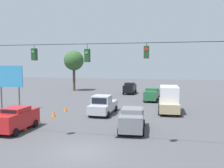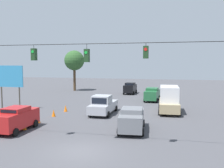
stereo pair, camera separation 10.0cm
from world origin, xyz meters
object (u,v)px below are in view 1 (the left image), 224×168
overhead_signal_span (87,76)px  sedan_black_withflow_deep (130,88)px  sedan_grey_crossing_near (132,119)px  traffic_cone_second (38,119)px  sedan_red_parked_shoulder (16,119)px  roadside_billboard (10,79)px  pickup_truck_silver_withflow_mid (103,105)px  box_truck_tan_oncoming_far (169,100)px  traffic_cone_third (54,113)px  sedan_green_oncoming_deep (152,94)px  tree_horizon_left (74,61)px  traffic_cone_fourth (65,108)px  traffic_cone_nearest (24,125)px

overhead_signal_span → sedan_black_withflow_deep: size_ratio=5.28×
sedan_grey_crossing_near → traffic_cone_second: sedan_grey_crossing_near is taller
overhead_signal_span → sedan_black_withflow_deep: bearing=-86.6°
sedan_red_parked_shoulder → overhead_signal_span: bearing=165.3°
traffic_cone_second → roadside_billboard: 9.42m
pickup_truck_silver_withflow_mid → traffic_cone_second: 7.24m
box_truck_tan_oncoming_far → traffic_cone_second: size_ratio=8.27×
traffic_cone_second → traffic_cone_third: size_ratio=1.00×
roadside_billboard → pickup_truck_silver_withflow_mid: bearing=179.3°
sedan_black_withflow_deep → box_truck_tan_oncoming_far: box_truck_tan_oncoming_far is taller
sedan_black_withflow_deep → box_truck_tan_oncoming_far: size_ratio=0.66×
overhead_signal_span → roadside_billboard: (13.43, -10.16, -1.02)m
sedan_red_parked_shoulder → sedan_green_oncoming_deep: sedan_red_parked_shoulder is taller
roadside_billboard → tree_horizon_left: bearing=-90.2°
sedan_grey_crossing_near → traffic_cone_fourth: (8.77, -6.26, -0.63)m
traffic_cone_nearest → sedan_green_oncoming_deep: bearing=-116.6°
sedan_green_oncoming_deep → traffic_cone_third: (9.22, 13.16, -0.64)m
sedan_red_parked_shoulder → traffic_cone_nearest: (-0.45, -0.41, -0.67)m
traffic_cone_third → roadside_billboard: 8.24m
box_truck_tan_oncoming_far → sedan_grey_crossing_near: 9.14m
sedan_grey_crossing_near → tree_horizon_left: tree_horizon_left is taller
traffic_cone_second → sedan_black_withflow_deep: bearing=-101.7°
traffic_cone_third → traffic_cone_second: bearing=86.9°
pickup_truck_silver_withflow_mid → traffic_cone_third: pickup_truck_silver_withflow_mid is taller
overhead_signal_span → traffic_cone_nearest: (6.42, -2.21, -4.36)m
sedan_green_oncoming_deep → sedan_grey_crossing_near: sedan_green_oncoming_deep is taller
sedan_black_withflow_deep → traffic_cone_second: sedan_black_withflow_deep is taller
sedan_green_oncoming_deep → overhead_signal_span: bearing=82.2°
sedan_red_parked_shoulder → roadside_billboard: (6.56, -8.37, 2.68)m
sedan_grey_crossing_near → traffic_cone_fourth: 10.79m
traffic_cone_fourth → sedan_red_parked_shoulder: bearing=85.9°
sedan_black_withflow_deep → sedan_grey_crossing_near: bearing=99.9°
traffic_cone_fourth → roadside_billboard: bearing=0.9°
sedan_red_parked_shoulder → pickup_truck_silver_withflow_mid: 9.73m
sedan_red_parked_shoulder → traffic_cone_nearest: sedan_red_parked_shoulder is taller
sedan_grey_crossing_near → traffic_cone_fourth: bearing=-35.5°
overhead_signal_span → sedan_grey_crossing_near: overhead_signal_span is taller
box_truck_tan_oncoming_far → tree_horizon_left: tree_horizon_left is taller
traffic_cone_second → traffic_cone_nearest: bearing=92.6°
sedan_black_withflow_deep → traffic_cone_fourth: (4.57, 17.83, -0.67)m
overhead_signal_span → traffic_cone_third: size_ratio=28.85×
sedan_black_withflow_deep → sedan_green_oncoming_deep: size_ratio=0.88×
sedan_red_parked_shoulder → box_truck_tan_oncoming_far: box_truck_tan_oncoming_far is taller
sedan_red_parked_shoulder → roadside_billboard: 10.96m
sedan_red_parked_shoulder → pickup_truck_silver_withflow_mid: pickup_truck_silver_withflow_mid is taller
traffic_cone_nearest → traffic_cone_second: 2.48m
traffic_cone_nearest → roadside_billboard: (7.01, -7.95, 3.34)m
pickup_truck_silver_withflow_mid → sedan_grey_crossing_near: 7.32m
sedan_grey_crossing_near → traffic_cone_fourth: size_ratio=6.37×
traffic_cone_second → roadside_billboard: bearing=-38.4°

